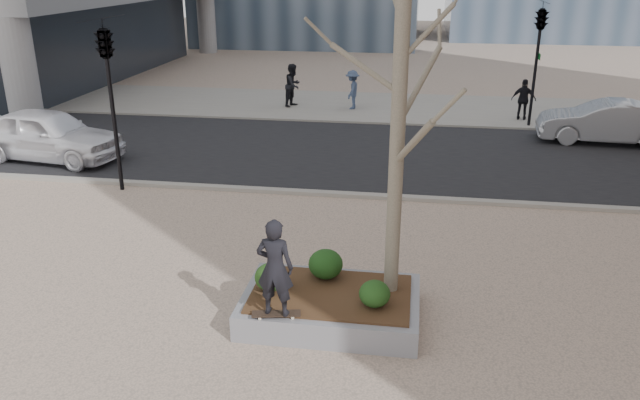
% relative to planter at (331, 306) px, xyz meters
% --- Properties ---
extents(ground, '(120.00, 120.00, 0.00)m').
position_rel_planter_xyz_m(ground, '(-1.00, 0.00, -0.23)').
color(ground, tan).
rests_on(ground, ground).
extents(street, '(60.00, 8.00, 0.02)m').
position_rel_planter_xyz_m(street, '(-1.00, 10.00, -0.21)').
color(street, black).
rests_on(street, ground).
extents(far_sidewalk, '(60.00, 6.00, 0.02)m').
position_rel_planter_xyz_m(far_sidewalk, '(-1.00, 17.00, -0.21)').
color(far_sidewalk, gray).
rests_on(far_sidewalk, ground).
extents(planter, '(3.00, 2.00, 0.45)m').
position_rel_planter_xyz_m(planter, '(0.00, 0.00, 0.00)').
color(planter, gray).
rests_on(planter, ground).
extents(planter_mulch, '(2.70, 1.70, 0.04)m').
position_rel_planter_xyz_m(planter_mulch, '(0.00, 0.00, 0.25)').
color(planter_mulch, '#382314').
rests_on(planter_mulch, planter).
extents(sycamore_tree, '(2.80, 2.80, 6.60)m').
position_rel_planter_xyz_m(sycamore_tree, '(1.00, 0.30, 3.56)').
color(sycamore_tree, gray).
rests_on(sycamore_tree, planter_mulch).
extents(shrub_left, '(0.57, 0.57, 0.48)m').
position_rel_planter_xyz_m(shrub_left, '(-1.03, -0.05, 0.51)').
color(shrub_left, '#173811').
rests_on(shrub_left, planter_mulch).
extents(shrub_middle, '(0.62, 0.62, 0.52)m').
position_rel_planter_xyz_m(shrub_middle, '(-0.17, 0.54, 0.53)').
color(shrub_middle, '#153511').
rests_on(shrub_middle, planter_mulch).
extents(shrub_right, '(0.51, 0.51, 0.44)m').
position_rel_planter_xyz_m(shrub_right, '(0.76, -0.31, 0.48)').
color(shrub_right, '#133E16').
rests_on(shrub_right, planter_mulch).
extents(skateboard, '(0.80, 0.35, 0.08)m').
position_rel_planter_xyz_m(skateboard, '(-0.76, -0.85, 0.26)').
color(skateboard, black).
rests_on(skateboard, planter).
extents(skateboarder, '(0.62, 0.43, 1.62)m').
position_rel_planter_xyz_m(skateboarder, '(-0.76, -0.85, 1.11)').
color(skateboarder, black).
rests_on(skateboarder, skateboard).
extents(police_car, '(4.88, 2.50, 1.59)m').
position_rel_planter_xyz_m(police_car, '(-9.89, 7.81, 0.59)').
color(police_car, white).
rests_on(police_car, street).
extents(car_silver, '(4.44, 1.85, 1.43)m').
position_rel_planter_xyz_m(car_silver, '(7.61, 12.51, 0.51)').
color(car_silver, '#919398').
rests_on(car_silver, street).
extents(pedestrian_a, '(0.94, 1.05, 1.78)m').
position_rel_planter_xyz_m(pedestrian_a, '(-3.92, 16.55, 0.69)').
color(pedestrian_a, black).
rests_on(pedestrian_a, far_sidewalk).
extents(pedestrian_b, '(0.69, 1.09, 1.60)m').
position_rel_planter_xyz_m(pedestrian_b, '(-1.39, 16.40, 0.60)').
color(pedestrian_b, '#394866').
rests_on(pedestrian_b, far_sidewalk).
extents(pedestrian_c, '(0.98, 0.56, 1.57)m').
position_rel_planter_xyz_m(pedestrian_c, '(5.37, 15.51, 0.58)').
color(pedestrian_c, black).
rests_on(pedestrian_c, far_sidewalk).
extents(traffic_light_near, '(0.60, 2.48, 4.50)m').
position_rel_planter_xyz_m(traffic_light_near, '(-6.50, 5.60, 2.02)').
color(traffic_light_near, black).
rests_on(traffic_light_near, ground).
extents(traffic_light_far, '(0.60, 2.48, 4.50)m').
position_rel_planter_xyz_m(traffic_light_far, '(5.50, 14.60, 2.02)').
color(traffic_light_far, black).
rests_on(traffic_light_far, ground).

